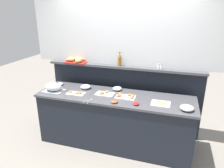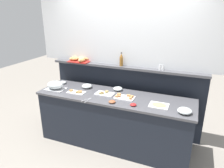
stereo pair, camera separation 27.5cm
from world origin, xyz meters
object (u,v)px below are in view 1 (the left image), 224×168
object	(u,v)px
glass_bowl_large	(187,108)
serving_tongs	(89,101)
condiment_bowl_cream	(114,102)
pepper_shaker	(161,66)
sandwich_platter_rear	(125,97)
sandwich_platter_front	(105,94)
glass_bowl_extra	(60,84)
sandwich_platter_side	(76,93)
condiment_bowl_teal	(136,104)
cold_cuts_platter	(161,103)
bread_basket	(76,60)
serving_cloche	(53,87)
glass_bowl_medium	(86,87)
glass_bowl_small	(117,89)
vinegar_bottle_amber	(120,60)
salt_shaker	(159,66)

from	to	relation	value
glass_bowl_large	serving_tongs	size ratio (longest dim) A/B	1.01
condiment_bowl_cream	pepper_shaker	size ratio (longest dim) A/B	1.21
sandwich_platter_rear	sandwich_platter_front	xyz separation A→B (m)	(-0.36, 0.02, -0.00)
sandwich_platter_front	glass_bowl_extra	xyz separation A→B (m)	(-0.92, 0.16, 0.01)
sandwich_platter_rear	glass_bowl_extra	bearing A→B (deg)	171.93
sandwich_platter_side	condiment_bowl_teal	xyz separation A→B (m)	(1.02, -0.12, 0.01)
cold_cuts_platter	bread_basket	bearing A→B (deg)	160.79
sandwich_platter_rear	serving_cloche	size ratio (longest dim) A/B	0.91
glass_bowl_medium	glass_bowl_small	xyz separation A→B (m)	(0.55, 0.09, -0.00)
condiment_bowl_cream	bread_basket	world-z (taller)	bread_basket
pepper_shaker	vinegar_bottle_amber	bearing A→B (deg)	179.74
sandwich_platter_front	bread_basket	distance (m)	0.96
pepper_shaker	sandwich_platter_front	bearing A→B (deg)	-151.74
sandwich_platter_rear	bread_basket	bearing A→B (deg)	155.87
sandwich_platter_side	bread_basket	bearing A→B (deg)	115.35
serving_tongs	condiment_bowl_cream	bearing A→B (deg)	8.13
sandwich_platter_side	sandwich_platter_front	world-z (taller)	same
vinegar_bottle_amber	bread_basket	world-z (taller)	vinegar_bottle_amber
sandwich_platter_rear	condiment_bowl_teal	bearing A→B (deg)	-46.66
salt_shaker	sandwich_platter_front	bearing A→B (deg)	-150.44
serving_cloche	glass_bowl_small	distance (m)	1.08
cold_cuts_platter	pepper_shaker	xyz separation A→B (m)	(-0.07, 0.56, 0.41)
sandwich_platter_rear	sandwich_platter_side	bearing A→B (deg)	-172.57
sandwich_platter_front	pepper_shaker	world-z (taller)	pepper_shaker
serving_tongs	pepper_shaker	size ratio (longest dim) A/B	2.15
sandwich_platter_front	condiment_bowl_cream	world-z (taller)	same
glass_bowl_extra	pepper_shaker	bearing A→B (deg)	9.33
sandwich_platter_rear	bread_basket	size ratio (longest dim) A/B	0.73
cold_cuts_platter	serving_cloche	size ratio (longest dim) A/B	0.80
glass_bowl_medium	glass_bowl_extra	xyz separation A→B (m)	(-0.52, 0.02, -0.01)
serving_tongs	pepper_shaker	xyz separation A→B (m)	(0.98, 0.78, 0.41)
serving_tongs	condiment_bowl_teal	bearing A→B (deg)	6.50
glass_bowl_large	bread_basket	world-z (taller)	bread_basket
sandwich_platter_rear	vinegar_bottle_amber	bearing A→B (deg)	115.95
sandwich_platter_side	glass_bowl_large	world-z (taller)	glass_bowl_large
glass_bowl_extra	pepper_shaker	xyz separation A→B (m)	(1.76, 0.29, 0.40)
serving_cloche	serving_tongs	world-z (taller)	serving_cloche
serving_tongs	cold_cuts_platter	bearing A→B (deg)	11.89
salt_shaker	glass_bowl_extra	bearing A→B (deg)	-170.44
sandwich_platter_rear	sandwich_platter_side	xyz separation A→B (m)	(-0.81, -0.11, -0.00)
cold_cuts_platter	sandwich_platter_front	bearing A→B (deg)	173.48
cold_cuts_platter	salt_shaker	xyz separation A→B (m)	(-0.11, 0.56, 0.41)
cold_cuts_platter	condiment_bowl_teal	world-z (taller)	condiment_bowl_teal
sandwich_platter_side	vinegar_bottle_amber	size ratio (longest dim) A/B	1.26
serving_cloche	glass_bowl_medium	xyz separation A→B (m)	(0.47, 0.27, -0.04)
pepper_shaker	glass_bowl_small	bearing A→B (deg)	-162.43
sandwich_platter_side	glass_bowl_small	size ratio (longest dim) A/B	1.89
glass_bowl_extra	vinegar_bottle_amber	bearing A→B (deg)	15.62
sandwich_platter_side	cold_cuts_platter	xyz separation A→B (m)	(1.36, 0.02, -0.00)
condiment_bowl_teal	sandwich_platter_front	bearing A→B (deg)	156.72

